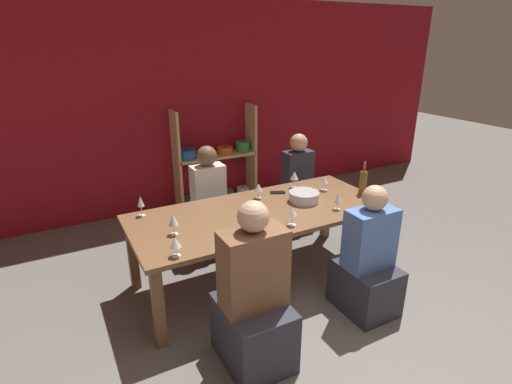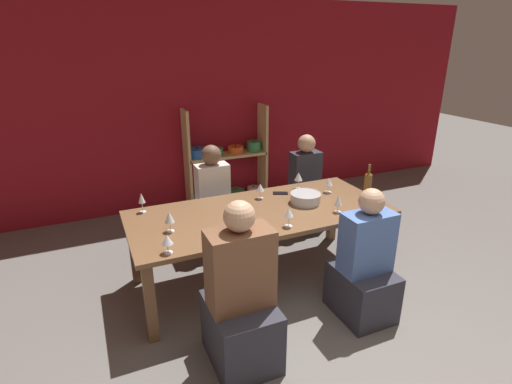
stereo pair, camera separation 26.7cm
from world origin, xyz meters
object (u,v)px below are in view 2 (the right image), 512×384
Objects in this scene: mixing_bowl at (305,198)px; wine_glass_empty_c at (167,240)px; wine_bottle_green at (368,183)px; person_far_b at (214,210)px; wine_glass_empty_b at (338,201)px; person_near_a at (364,271)px; person_far_a at (304,193)px; shelf_unit at (226,170)px; wine_glass_white_b at (289,213)px; dining_table at (260,218)px; cell_phone at (280,193)px; wine_glass_white_a at (142,199)px; wine_glass_empty_a at (298,177)px; wine_glass_empty_d at (169,217)px; wine_glass_red_b at (329,182)px; person_near_b at (241,307)px; wine_glass_red_a at (260,188)px.

wine_glass_empty_c is (-1.41, -0.43, 0.05)m from mixing_bowl.
wine_glass_empty_c is (-2.06, -0.33, -0.03)m from wine_bottle_green.
person_far_b reaches higher than wine_glass_empty_c.
wine_glass_empty_b is 0.14× the size of person_near_a.
person_far_a reaches higher than wine_glass_empty_b.
shelf_unit is 2.41m from wine_glass_white_b.
dining_table is 16.18× the size of wine_glass_empty_c.
mixing_bowl is 1.80× the size of cell_phone.
wine_glass_white_a is 1.36m from cell_phone.
wine_glass_white_a is 0.16× the size of person_near_a.
shelf_unit reaches higher than wine_glass_empty_a.
wine_glass_empty_d reaches higher than wine_glass_empty_b.
wine_bottle_green is 0.53m from wine_glass_empty_b.
wine_glass_white_b is 0.99× the size of cell_phone.
mixing_bowl is 0.40m from wine_glass_empty_a.
wine_glass_empty_d reaches higher than cell_phone.
wine_bottle_green is 2.02× the size of wine_glass_white_b.
wine_glass_red_b is at bearing -7.92° from wine_glass_white_a.
mixing_bowl is 0.66m from wine_bottle_green.
cell_phone is at bearing -90.16° from shelf_unit.
wine_glass_empty_a is 0.74m from person_far_a.
wine_glass_empty_a is 0.68m from wine_glass_empty_b.
mixing_bowl is 1.40m from person_near_b.
wine_glass_white_a is at bearing 164.58° from mixing_bowl.
shelf_unit reaches higher than wine_glass_empty_b.
person_near_b is (-0.68, -1.18, -0.38)m from wine_glass_red_a.
wine_glass_empty_a is 1.01× the size of wine_glass_empty_d.
wine_glass_empty_a is 1.00m from person_far_b.
wine_glass_white_b is 1.06× the size of wine_glass_red_b.
wine_glass_red_b is 0.13× the size of person_far_a.
cell_phone is 0.15× the size of person_near_a.
wine_glass_red_b is (0.71, -0.13, 0.00)m from wine_glass_red_a.
wine_glass_white_b is at bearing 54.39° from person_far_a.
person_far_a is (0.50, 0.85, -0.34)m from mixing_bowl.
dining_table is at bearing -22.46° from wine_glass_white_a.
person_far_b reaches higher than wine_glass_red_b.
person_far_a is (-0.15, 0.95, -0.42)m from wine_bottle_green.
shelf_unit is 1.75m from wine_glass_red_a.
wine_glass_empty_b is at bearing 26.55° from person_near_b.
wine_glass_empty_a is 1.59m from wine_glass_white_a.
wine_glass_empty_c is 2.33m from person_far_a.
person_far_a is (1.96, 0.45, -0.42)m from wine_glass_white_a.
dining_table is at bearing 24.33° from wine_glass_empty_c.
person_near_a is (1.50, -0.39, -0.42)m from wine_glass_empty_c.
person_near_b is at bearing -141.32° from wine_glass_white_b.
wine_glass_white_b is at bearing -164.35° from wine_bottle_green.
wine_glass_empty_c is 1.61m from person_near_a.
person_near_b reaches higher than person_near_a.
wine_glass_empty_b is 0.55m from wine_glass_white_b.
wine_glass_empty_c is at bearing -161.87° from wine_glass_red_b.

